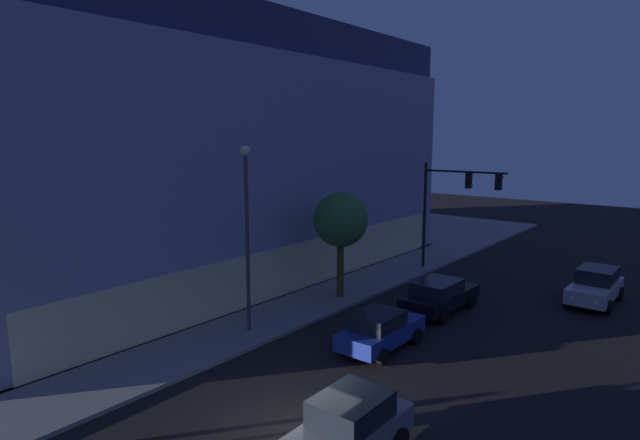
{
  "coord_description": "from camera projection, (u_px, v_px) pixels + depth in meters",
  "views": [
    {
      "loc": [
        -10.08,
        -8.83,
        8.29
      ],
      "look_at": [
        4.65,
        3.03,
        5.24
      ],
      "focal_mm": 29.24,
      "sensor_mm": 36.0,
      "label": 1
    }
  ],
  "objects": [
    {
      "name": "car_silver",
      "position": [
        595.0,
        286.0,
        26.06
      ],
      "size": [
        4.46,
        2.1,
        1.76
      ],
      "color": "#B7BABF",
      "rests_on": "ground"
    },
    {
      "name": "modern_building",
      "position": [
        158.0,
        153.0,
        33.96
      ],
      "size": [
        31.32,
        24.1,
        14.59
      ],
      "color": "#4C4C51",
      "rests_on": "ground"
    },
    {
      "name": "traffic_light_far_corner",
      "position": [
        454.0,
        196.0,
        31.05
      ],
      "size": [
        0.39,
        5.06,
        6.56
      ],
      "color": "black",
      "rests_on": "sidewalk_corner"
    },
    {
      "name": "car_blue",
      "position": [
        380.0,
        330.0,
        20.43
      ],
      "size": [
        4.14,
        1.96,
        1.54
      ],
      "color": "navy",
      "rests_on": "ground"
    },
    {
      "name": "ground_plane",
      "position": [
        300.0,
        436.0,
        14.54
      ],
      "size": [
        120.0,
        120.0,
        0.0
      ],
      "primitive_type": "plane",
      "color": "black"
    },
    {
      "name": "street_lamp_sidewalk",
      "position": [
        247.0,
        216.0,
        21.36
      ],
      "size": [
        0.44,
        0.44,
        7.78
      ],
      "color": "#424242",
      "rests_on": "sidewalk_corner"
    },
    {
      "name": "sidewalk_tree",
      "position": [
        341.0,
        220.0,
        26.22
      ],
      "size": [
        2.78,
        2.78,
        5.37
      ],
      "color": "brown",
      "rests_on": "sidewalk_corner"
    },
    {
      "name": "car_grey",
      "position": [
        345.0,
        431.0,
        13.23
      ],
      "size": [
        4.22,
        1.97,
        1.74
      ],
      "color": "slate",
      "rests_on": "ground"
    },
    {
      "name": "car_black",
      "position": [
        439.0,
        295.0,
        24.79
      ],
      "size": [
        4.77,
        2.24,
        1.57
      ],
      "color": "black",
      "rests_on": "ground"
    }
  ]
}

